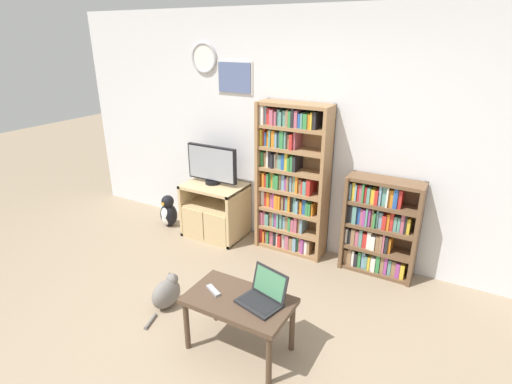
% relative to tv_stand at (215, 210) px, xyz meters
% --- Properties ---
extents(ground_plane, '(18.00, 18.00, 0.00)m').
position_rel_tv_stand_xyz_m(ground_plane, '(1.11, -1.90, -0.33)').
color(ground_plane, gray).
extents(wall_back, '(6.50, 0.09, 2.60)m').
position_rel_tv_stand_xyz_m(wall_back, '(1.10, 0.33, 0.98)').
color(wall_back, silver).
rests_on(wall_back, ground_plane).
extents(tv_stand, '(0.71, 0.52, 0.66)m').
position_rel_tv_stand_xyz_m(tv_stand, '(0.00, 0.00, 0.00)').
color(tv_stand, tan).
rests_on(tv_stand, ground_plane).
extents(television, '(0.65, 0.18, 0.46)m').
position_rel_tv_stand_xyz_m(television, '(-0.04, 0.04, 0.56)').
color(television, black).
rests_on(television, tv_stand).
extents(bookshelf_tall, '(0.79, 0.28, 1.68)m').
position_rel_tv_stand_xyz_m(bookshelf_tall, '(0.92, 0.15, 0.49)').
color(bookshelf_tall, '#9E754C').
rests_on(bookshelf_tall, ground_plane).
extents(bookshelf_short, '(0.73, 0.27, 1.02)m').
position_rel_tv_stand_xyz_m(bookshelf_short, '(1.91, 0.16, 0.16)').
color(bookshelf_short, brown).
rests_on(bookshelf_short, ground_plane).
extents(coffee_table, '(0.81, 0.47, 0.47)m').
position_rel_tv_stand_xyz_m(coffee_table, '(1.28, -1.50, 0.07)').
color(coffee_table, '#4C3828').
rests_on(coffee_table, ground_plane).
extents(laptop, '(0.37, 0.33, 0.24)m').
position_rel_tv_stand_xyz_m(laptop, '(1.45, -1.44, 0.20)').
color(laptop, '#232326').
rests_on(laptop, coffee_table).
extents(remote_near_laptop, '(0.16, 0.11, 0.02)m').
position_rel_tv_stand_xyz_m(remote_near_laptop, '(1.06, -1.52, 0.15)').
color(remote_near_laptop, '#99999E').
rests_on(remote_near_laptop, coffee_table).
extents(cat, '(0.21, 0.50, 0.31)m').
position_rel_tv_stand_xyz_m(cat, '(0.42, -1.37, -0.19)').
color(cat, slate).
rests_on(cat, ground_plane).
extents(penguin_figurine, '(0.22, 0.20, 0.42)m').
position_rel_tv_stand_xyz_m(penguin_figurine, '(-0.67, -0.09, -0.14)').
color(penguin_figurine, black).
rests_on(penguin_figurine, ground_plane).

